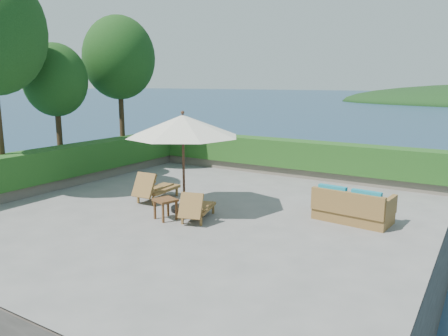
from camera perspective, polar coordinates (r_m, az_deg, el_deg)
The scene contains 14 objects.
ground at distance 12.18m, azimuth -3.19°, elevation -5.55°, with size 12.00×12.00×0.00m, color gray.
foundation at distance 12.72m, azimuth -3.12°, elevation -12.26°, with size 12.00×12.00×3.00m, color #5C5249.
ocean at distance 13.37m, azimuth -3.05°, elevation -17.97°, with size 600.00×600.00×0.00m, color #152E43.
planter_wall_far at distance 16.90m, azimuth 7.71°, elevation -0.24°, with size 12.00×0.60×0.36m, color slate.
planter_wall_left at distance 15.92m, azimuth -19.99°, elevation -1.54°, with size 0.60×12.00×0.36m, color slate.
hedge_far at distance 16.78m, azimuth 7.77°, elevation 2.00°, with size 12.40×0.90×1.00m, color #123F14.
hedge_left at distance 15.80m, azimuth -20.15°, elevation 0.83°, with size 0.90×12.40×1.00m, color #123F14.
tree_mid at distance 16.51m, azimuth -21.17°, elevation 10.62°, with size 2.20×2.20×4.83m.
tree_far at distance 18.01m, azimuth -13.55°, elevation 13.78°, with size 2.80×2.80×6.03m.
patio_umbrella at distance 11.74m, azimuth -5.40°, elevation 5.38°, with size 3.48×3.48×2.76m.
lounge_left at distance 13.23m, azimuth -9.02°, elevation -2.59°, with size 0.78×1.63×0.92m.
lounge_right at distance 11.27m, azimuth -3.59°, elevation -5.16°, with size 0.96×1.52×0.82m.
side_table at distance 11.39m, azimuth -7.66°, elevation -4.50°, with size 0.65×0.65×0.55m.
wicker_loveseat at distance 11.60m, azimuth 16.39°, elevation -5.02°, with size 1.99×1.15×0.93m.
Camera 1 is at (6.69, -9.55, 3.53)m, focal length 35.00 mm.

